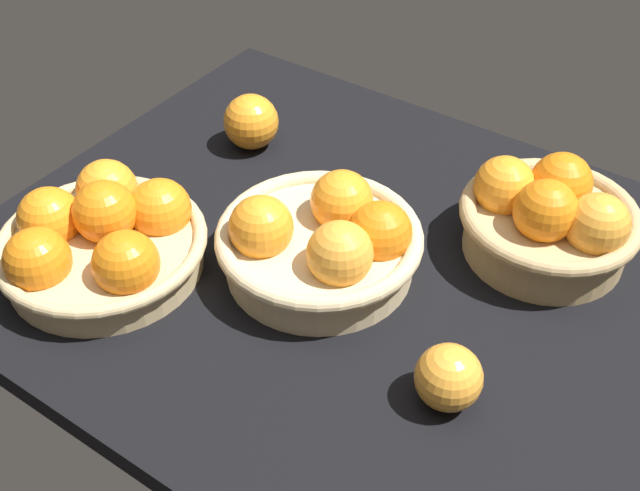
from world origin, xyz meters
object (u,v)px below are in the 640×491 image
object	(u,v)px
basket_center	(322,241)
loose_orange_back_gap	(251,122)
loose_orange_front_gap	(449,377)
basket_far_right	(101,239)
basket_near_left	(549,218)

from	to	relation	value
basket_center	loose_orange_back_gap	world-z (taller)	basket_center
basket_center	loose_orange_back_gap	bearing A→B (deg)	-34.60
loose_orange_front_gap	basket_center	bearing A→B (deg)	-22.62
basket_far_right	loose_orange_front_gap	distance (cm)	43.98
basket_near_left	basket_far_right	world-z (taller)	basket_near_left
basket_near_left	loose_orange_back_gap	size ratio (longest dim) A/B	2.74
basket_near_left	basket_center	world-z (taller)	basket_near_left
loose_orange_back_gap	basket_center	bearing A→B (deg)	145.40
basket_far_right	basket_center	xyz separation A→B (cm)	(-22.19, -14.14, 0.42)
basket_near_left	loose_orange_front_gap	bearing A→B (deg)	92.03
basket_center	loose_orange_front_gap	size ratio (longest dim) A/B	3.53
basket_near_left	loose_orange_back_gap	bearing A→B (deg)	2.77
basket_near_left	loose_orange_front_gap	world-z (taller)	basket_near_left
basket_center	loose_orange_back_gap	xyz separation A→B (cm)	(23.39, -16.14, -0.50)
basket_center	basket_near_left	bearing A→B (deg)	-138.33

